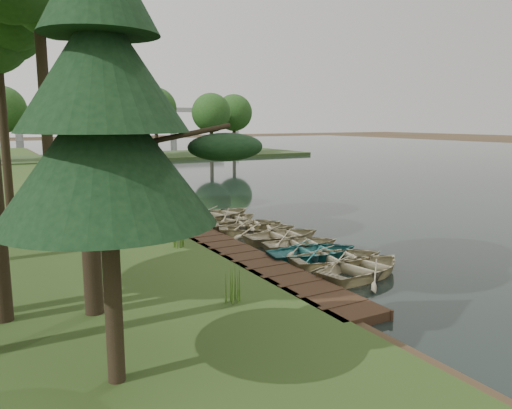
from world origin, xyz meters
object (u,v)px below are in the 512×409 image
rowboat_2 (314,250)px  pine_tree (103,106)px  stored_rowboat (57,205)px  rowboat_1 (338,256)px  rowboat_0 (364,265)px  boardwalk (227,250)px

rowboat_2 → pine_tree: (-8.56, -5.60, 4.92)m
rowboat_2 → stored_rowboat: size_ratio=1.02×
rowboat_1 → pine_tree: size_ratio=0.44×
rowboat_0 → rowboat_1: rowboat_0 is taller
pine_tree → rowboat_0: bearing=19.9°
stored_rowboat → pine_tree: size_ratio=0.42×
rowboat_1 → rowboat_2: rowboat_1 is taller
rowboat_2 → pine_tree: size_ratio=0.43×
pine_tree → boardwalk: bearing=52.3°
rowboat_2 → boardwalk: bearing=52.5°
stored_rowboat → pine_tree: 19.85m
boardwalk → rowboat_0: (2.61, -4.84, 0.27)m
rowboat_1 → stored_rowboat: 16.39m
rowboat_1 → pine_tree: (-8.82, -4.53, 4.91)m
boardwalk → rowboat_1: rowboat_1 is taller
boardwalk → rowboat_1: size_ratio=4.55×
boardwalk → pine_tree: bearing=-127.7°
rowboat_0 → rowboat_2: size_ratio=1.04×
rowboat_2 → pine_tree: pine_tree is taller
boardwalk → rowboat_0: 5.50m
boardwalk → pine_tree: pine_tree is taller
boardwalk → rowboat_1: bearing=-53.3°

